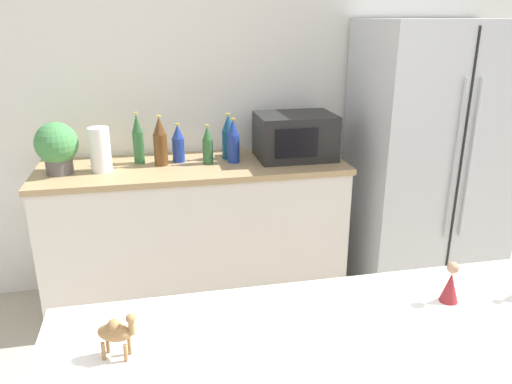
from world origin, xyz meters
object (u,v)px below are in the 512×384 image
refrigerator (429,159)px  back_bottle_2 (208,145)px  back_bottle_0 (228,137)px  back_bottle_1 (160,142)px  back_bottle_3 (233,141)px  paper_towel_roll (100,150)px  wise_man_figurine_blue (450,285)px  microwave (295,136)px  potted_plant (57,146)px  back_bottle_4 (138,139)px  camel_figurine (116,332)px  back_bottle_5 (178,144)px

refrigerator → back_bottle_2: size_ratio=7.30×
back_bottle_0 → back_bottle_1: (-0.42, -0.07, 0.01)m
back_bottle_2 → back_bottle_3: back_bottle_3 is taller
paper_towel_roll → wise_man_figurine_blue: 2.09m
back_bottle_1 → back_bottle_2: size_ratio=1.26×
back_bottle_1 → wise_man_figurine_blue: size_ratio=2.34×
back_bottle_3 → microwave: bearing=3.5°
potted_plant → back_bottle_2: size_ratio=1.24×
refrigerator → wise_man_figurine_blue: size_ratio=13.55×
back_bottle_0 → back_bottle_4: size_ratio=0.91×
potted_plant → camel_figurine: (0.41, -1.81, -0.04)m
wise_man_figurine_blue → back_bottle_3: bearing=101.5°
back_bottle_1 → back_bottle_5: back_bottle_1 is taller
potted_plant → back_bottle_5: size_ratio=1.24×
microwave → camel_figurine: 2.12m
back_bottle_1 → back_bottle_4: back_bottle_4 is taller
back_bottle_5 → back_bottle_3: bearing=-13.9°
potted_plant → paper_towel_roll: (0.23, -0.00, -0.03)m
back_bottle_4 → camel_figurine: (-0.03, -1.94, -0.03)m
wise_man_figurine_blue → back_bottle_5: bearing=110.4°
back_bottle_2 → refrigerator: bearing=-2.6°
back_bottle_1 → back_bottle_5: bearing=25.8°
back_bottle_5 → microwave: bearing=-4.5°
back_bottle_3 → camel_figurine: bearing=-108.0°
microwave → back_bottle_3: size_ratio=1.74×
back_bottle_0 → back_bottle_3: back_bottle_0 is taller
paper_towel_roll → camel_figurine: 1.82m
back_bottle_4 → back_bottle_1: bearing=-28.1°
potted_plant → paper_towel_roll: 0.23m
back_bottle_5 → camel_figurine: bearing=-98.0°
back_bottle_2 → wise_man_figurine_blue: (0.52, -1.78, -0.02)m
back_bottle_4 → back_bottle_5: 0.24m
back_bottle_1 → wise_man_figurine_blue: (0.80, -1.81, -0.05)m
back_bottle_2 → wise_man_figurine_blue: 1.86m
paper_towel_roll → wise_man_figurine_blue: bearing=-56.8°
back_bottle_1 → back_bottle_4: 0.15m
back_bottle_3 → back_bottle_5: bearing=166.1°
back_bottle_1 → camel_figurine: bearing=-94.9°
back_bottle_1 → back_bottle_4: size_ratio=0.96×
paper_towel_roll → back_bottle_0: size_ratio=0.90×
potted_plant → back_bottle_0: 1.01m
back_bottle_0 → back_bottle_5: bearing=-176.6°
potted_plant → back_bottle_4: bearing=15.8°
back_bottle_1 → paper_towel_roll: bearing=-170.3°
potted_plant → back_bottle_3: (1.01, 0.03, -0.03)m
back_bottle_4 → back_bottle_5: (0.24, -0.02, -0.04)m
paper_towel_roll → back_bottle_1: bearing=9.7°
back_bottle_0 → back_bottle_3: bearing=-81.8°
microwave → back_bottle_5: size_ratio=2.00×
back_bottle_1 → back_bottle_3: size_ratio=1.10×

